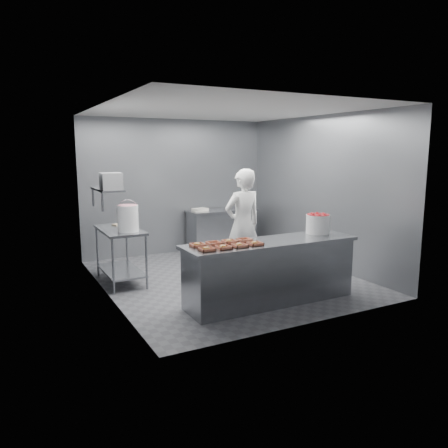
{
  "coord_description": "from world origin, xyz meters",
  "views": [
    {
      "loc": [
        -3.4,
        -6.37,
        2.16
      ],
      "look_at": [
        -0.15,
        -0.2,
        0.98
      ],
      "focal_mm": 35.0,
      "sensor_mm": 36.0,
      "label": 1
    }
  ],
  "objects_px": {
    "tray_6": "(229,241)",
    "tray_1": "(223,247)",
    "tray_7": "(245,240)",
    "back_counter": "(222,230)",
    "worker": "(243,225)",
    "appliance": "(111,181)",
    "tray_2": "(239,245)",
    "strawberry_tub": "(318,223)",
    "tray_4": "(198,245)",
    "tray_5": "(214,243)",
    "service_counter": "(271,271)",
    "glaze_bucket": "(128,218)",
    "tray_0": "(207,249)",
    "prep_table": "(120,247)",
    "tray_3": "(255,244)"
  },
  "relations": [
    {
      "from": "tray_6",
      "to": "tray_1",
      "type": "bearing_deg",
      "value": -130.57
    },
    {
      "from": "tray_7",
      "to": "back_counter",
      "type": "bearing_deg",
      "value": 68.05
    },
    {
      "from": "worker",
      "to": "appliance",
      "type": "xyz_separation_m",
      "value": [
        -2.05,
        0.49,
        0.76
      ]
    },
    {
      "from": "tray_2",
      "to": "strawberry_tub",
      "type": "distance_m",
      "value": 1.57
    },
    {
      "from": "appliance",
      "to": "tray_6",
      "type": "bearing_deg",
      "value": -49.09
    },
    {
      "from": "tray_2",
      "to": "tray_4",
      "type": "height_order",
      "value": "same"
    },
    {
      "from": "tray_5",
      "to": "tray_6",
      "type": "relative_size",
      "value": 1.0
    },
    {
      "from": "service_counter",
      "to": "worker",
      "type": "distance_m",
      "value": 1.31
    },
    {
      "from": "glaze_bucket",
      "to": "tray_5",
      "type": "bearing_deg",
      "value": -63.58
    },
    {
      "from": "service_counter",
      "to": "tray_5",
      "type": "bearing_deg",
      "value": 170.45
    },
    {
      "from": "tray_0",
      "to": "tray_6",
      "type": "bearing_deg",
      "value": 30.28
    },
    {
      "from": "tray_4",
      "to": "tray_7",
      "type": "height_order",
      "value": "tray_4"
    },
    {
      "from": "back_counter",
      "to": "strawberry_tub",
      "type": "bearing_deg",
      "value": -89.16
    },
    {
      "from": "worker",
      "to": "tray_6",
      "type": "bearing_deg",
      "value": 47.98
    },
    {
      "from": "tray_0",
      "to": "worker",
      "type": "bearing_deg",
      "value": 45.59
    },
    {
      "from": "prep_table",
      "to": "tray_7",
      "type": "xyz_separation_m",
      "value": [
        1.3,
        -1.81,
        0.33
      ]
    },
    {
      "from": "strawberry_tub",
      "to": "tray_0",
      "type": "bearing_deg",
      "value": -172.24
    },
    {
      "from": "strawberry_tub",
      "to": "glaze_bucket",
      "type": "height_order",
      "value": "glaze_bucket"
    },
    {
      "from": "service_counter",
      "to": "appliance",
      "type": "xyz_separation_m",
      "value": [
        -1.82,
        1.68,
        1.24
      ]
    },
    {
      "from": "tray_2",
      "to": "tray_5",
      "type": "height_order",
      "value": "tray_2"
    },
    {
      "from": "strawberry_tub",
      "to": "tray_6",
      "type": "bearing_deg",
      "value": 179.82
    },
    {
      "from": "tray_7",
      "to": "tray_2",
      "type": "bearing_deg",
      "value": -130.92
    },
    {
      "from": "tray_6",
      "to": "glaze_bucket",
      "type": "distance_m",
      "value": 1.82
    },
    {
      "from": "tray_1",
      "to": "tray_7",
      "type": "height_order",
      "value": "tray_1"
    },
    {
      "from": "strawberry_tub",
      "to": "back_counter",
      "type": "bearing_deg",
      "value": 90.84
    },
    {
      "from": "tray_5",
      "to": "glaze_bucket",
      "type": "distance_m",
      "value": 1.7
    },
    {
      "from": "tray_1",
      "to": "tray_4",
      "type": "distance_m",
      "value": 0.37
    },
    {
      "from": "tray_0",
      "to": "strawberry_tub",
      "type": "xyz_separation_m",
      "value": [
        2.02,
        0.28,
        0.14
      ]
    },
    {
      "from": "back_counter",
      "to": "glaze_bucket",
      "type": "distance_m",
      "value": 3.03
    },
    {
      "from": "tray_1",
      "to": "tray_4",
      "type": "height_order",
      "value": "same"
    },
    {
      "from": "worker",
      "to": "appliance",
      "type": "bearing_deg",
      "value": -17.19
    },
    {
      "from": "tray_1",
      "to": "tray_4",
      "type": "xyz_separation_m",
      "value": [
        -0.24,
        0.28,
        0.0
      ]
    },
    {
      "from": "tray_0",
      "to": "tray_6",
      "type": "distance_m",
      "value": 0.56
    },
    {
      "from": "tray_3",
      "to": "tray_5",
      "type": "distance_m",
      "value": 0.55
    },
    {
      "from": "strawberry_tub",
      "to": "tray_3",
      "type": "bearing_deg",
      "value": -168.06
    },
    {
      "from": "tray_3",
      "to": "tray_4",
      "type": "distance_m",
      "value": 0.77
    },
    {
      "from": "appliance",
      "to": "strawberry_tub",
      "type": "bearing_deg",
      "value": -26.75
    },
    {
      "from": "service_counter",
      "to": "tray_6",
      "type": "height_order",
      "value": "tray_6"
    },
    {
      "from": "worker",
      "to": "tray_4",
      "type": "bearing_deg",
      "value": 35.0
    },
    {
      "from": "tray_1",
      "to": "worker",
      "type": "relative_size",
      "value": 0.1
    },
    {
      "from": "tray_2",
      "to": "tray_6",
      "type": "bearing_deg",
      "value": 90.0
    },
    {
      "from": "service_counter",
      "to": "tray_7",
      "type": "height_order",
      "value": "tray_7"
    },
    {
      "from": "tray_0",
      "to": "tray_7",
      "type": "height_order",
      "value": "tray_0"
    },
    {
      "from": "glaze_bucket",
      "to": "tray_0",
      "type": "bearing_deg",
      "value": -74.15
    },
    {
      "from": "prep_table",
      "to": "appliance",
      "type": "relative_size",
      "value": 3.47
    },
    {
      "from": "appliance",
      "to": "worker",
      "type": "bearing_deg",
      "value": -10.85
    },
    {
      "from": "tray_3",
      "to": "tray_6",
      "type": "relative_size",
      "value": 1.0
    },
    {
      "from": "tray_4",
      "to": "tray_5",
      "type": "xyz_separation_m",
      "value": [
        0.24,
        0.0,
        -0.0
      ]
    },
    {
      "from": "tray_2",
      "to": "tray_4",
      "type": "relative_size",
      "value": 1.0
    },
    {
      "from": "tray_4",
      "to": "appliance",
      "type": "distance_m",
      "value": 1.88
    }
  ]
}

